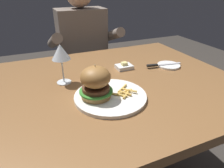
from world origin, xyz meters
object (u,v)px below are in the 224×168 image
at_px(table_knife, 161,65).
at_px(butter_dish, 124,66).
at_px(burger_sandwich, 96,82).
at_px(bread_plate, 169,65).
at_px(wine_glass, 61,53).
at_px(main_plate, 110,96).
at_px(diner_person, 84,62).

xyz_separation_m(table_knife, butter_dish, (-0.19, 0.06, -0.00)).
distance_m(burger_sandwich, bread_plate, 0.51).
bearing_deg(wine_glass, main_plate, -55.60).
distance_m(bread_plate, diner_person, 0.77).
xyz_separation_m(bread_plate, butter_dish, (-0.24, 0.07, 0.01)).
height_order(burger_sandwich, table_knife, burger_sandwich).
xyz_separation_m(main_plate, bread_plate, (0.42, 0.18, -0.00)).
bearing_deg(butter_dish, bread_plate, -15.63).
relative_size(burger_sandwich, butter_dish, 1.59).
relative_size(burger_sandwich, wine_glass, 0.74).
distance_m(table_knife, diner_person, 0.75).
height_order(main_plate, diner_person, diner_person).
xyz_separation_m(main_plate, diner_person, (0.13, 0.87, -0.18)).
xyz_separation_m(table_knife, diner_person, (-0.25, 0.69, -0.19)).
distance_m(bread_plate, table_knife, 0.05).
relative_size(table_knife, diner_person, 0.17).
height_order(butter_dish, diner_person, diner_person).
bearing_deg(bread_plate, butter_dish, 164.37).
height_order(table_knife, diner_person, diner_person).
bearing_deg(burger_sandwich, wine_glass, 113.69).
bearing_deg(main_plate, table_knife, 26.66).
height_order(wine_glass, butter_dish, wine_glass).
height_order(bread_plate, diner_person, diner_person).
bearing_deg(wine_glass, butter_dish, 6.85).
distance_m(burger_sandwich, table_knife, 0.47).
bearing_deg(butter_dish, wine_glass, -173.15).
xyz_separation_m(burger_sandwich, wine_glass, (-0.09, 0.20, 0.06)).
distance_m(wine_glass, bread_plate, 0.58).
relative_size(main_plate, diner_person, 0.25).
relative_size(wine_glass, bread_plate, 1.49).
relative_size(table_knife, butter_dish, 2.34).
xyz_separation_m(burger_sandwich, table_knife, (0.43, 0.18, -0.06)).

